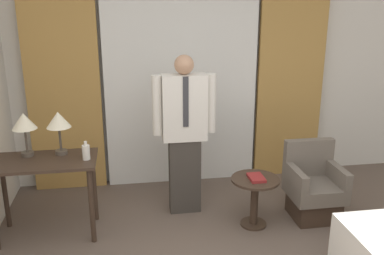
% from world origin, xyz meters
% --- Properties ---
extents(wall_back, '(10.00, 0.06, 2.70)m').
position_xyz_m(wall_back, '(0.00, 2.78, 1.35)').
color(wall_back, silver).
rests_on(wall_back, ground_plane).
extents(curtain_sheer_center, '(1.87, 0.06, 2.58)m').
position_xyz_m(curtain_sheer_center, '(0.00, 2.65, 1.29)').
color(curtain_sheer_center, white).
rests_on(curtain_sheer_center, ground_plane).
extents(curtain_drape_left, '(0.85, 0.06, 2.58)m').
position_xyz_m(curtain_drape_left, '(-1.40, 2.65, 1.29)').
color(curtain_drape_left, '#B28442').
rests_on(curtain_drape_left, ground_plane).
extents(curtain_drape_right, '(0.85, 0.06, 2.58)m').
position_xyz_m(curtain_drape_right, '(1.40, 2.65, 1.29)').
color(curtain_drape_right, '#B28442').
rests_on(curtain_drape_right, ground_plane).
extents(desk, '(1.01, 0.56, 0.80)m').
position_xyz_m(desk, '(-1.50, 1.55, 0.66)').
color(desk, '#38281E').
rests_on(desk, ground_plane).
extents(table_lamp_left, '(0.24, 0.24, 0.43)m').
position_xyz_m(table_lamp_left, '(-1.66, 1.69, 1.13)').
color(table_lamp_left, '#4C4238').
rests_on(table_lamp_left, desk).
extents(table_lamp_right, '(0.24, 0.24, 0.43)m').
position_xyz_m(table_lamp_right, '(-1.34, 1.69, 1.13)').
color(table_lamp_right, '#4C4238').
rests_on(table_lamp_right, desk).
extents(bottle_near_edge, '(0.07, 0.07, 0.18)m').
position_xyz_m(bottle_near_edge, '(-1.08, 1.50, 0.88)').
color(bottle_near_edge, silver).
rests_on(bottle_near_edge, desk).
extents(person, '(0.67, 0.22, 1.74)m').
position_xyz_m(person, '(-0.08, 1.83, 0.94)').
color(person, '#38332D').
rests_on(person, ground_plane).
extents(armchair, '(0.55, 0.54, 0.82)m').
position_xyz_m(armchair, '(1.27, 1.48, 0.31)').
color(armchair, '#38281E').
rests_on(armchair, ground_plane).
extents(side_table, '(0.49, 0.49, 0.53)m').
position_xyz_m(side_table, '(0.58, 1.38, 0.36)').
color(side_table, '#38281E').
rests_on(side_table, ground_plane).
extents(book, '(0.15, 0.22, 0.03)m').
position_xyz_m(book, '(0.59, 1.37, 0.55)').
color(book, maroon).
rests_on(book, side_table).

